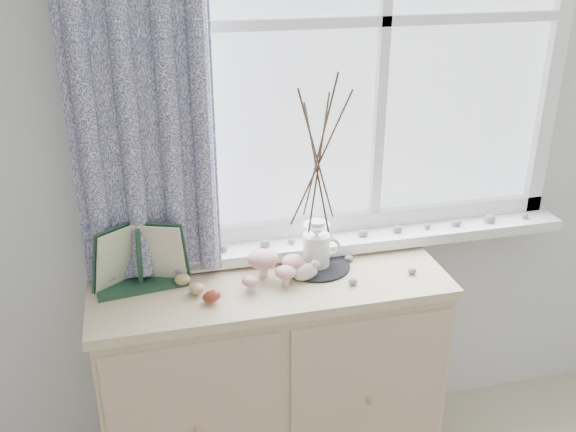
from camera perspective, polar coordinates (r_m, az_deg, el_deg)
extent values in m
cube|color=silver|center=(2.25, 0.68, 7.91)|extent=(4.00, 0.04, 2.60)
cube|color=white|center=(2.26, 8.47, 16.84)|extent=(1.30, 0.01, 1.40)
cube|color=white|center=(2.42, 8.02, -1.81)|extent=(1.45, 0.16, 0.04)
cube|color=#090934|center=(1.98, -13.64, 16.15)|extent=(0.44, 0.06, 1.61)
cube|color=beige|center=(2.42, -1.48, -14.77)|extent=(1.17, 0.43, 0.81)
cube|color=beige|center=(2.18, -1.60, -6.04)|extent=(1.20, 0.45, 0.03)
cube|color=#CAAB8C|center=(2.33, 7.13, -16.90)|extent=(0.55, 0.01, 0.75)
cylinder|color=silver|center=(2.17, -2.21, -4.64)|extent=(0.03, 0.03, 0.07)
ellipsoid|color=#A20508|center=(2.15, -2.22, -3.82)|extent=(0.11, 0.11, 0.06)
cylinder|color=silver|center=(2.13, -0.23, -5.59)|extent=(0.03, 0.03, 0.05)
ellipsoid|color=#A20508|center=(2.12, -0.23, -5.02)|extent=(0.07, 0.07, 0.04)
cylinder|color=silver|center=(2.10, -3.36, -6.22)|extent=(0.03, 0.03, 0.04)
ellipsoid|color=#A20508|center=(2.09, -3.38, -5.78)|extent=(0.06, 0.06, 0.03)
cylinder|color=silver|center=(2.18, 0.49, -4.75)|extent=(0.03, 0.03, 0.05)
ellipsoid|color=#A20508|center=(2.16, 0.49, -4.10)|extent=(0.08, 0.08, 0.05)
ellipsoid|color=tan|center=(2.09, -8.11, -6.38)|extent=(0.05, 0.04, 0.06)
ellipsoid|color=tan|center=(2.15, -9.38, -5.57)|extent=(0.05, 0.04, 0.06)
ellipsoid|color=maroon|center=(2.04, -6.80, -7.09)|extent=(0.05, 0.04, 0.06)
cylinder|color=black|center=(2.25, 2.50, -4.40)|extent=(0.24, 0.24, 0.01)
cylinder|color=white|center=(2.22, 2.53, -3.01)|extent=(0.12, 0.12, 0.11)
cone|color=white|center=(2.19, 2.56, -1.24)|extent=(0.09, 0.09, 0.04)
cylinder|color=white|center=(2.18, 2.57, -0.75)|extent=(0.06, 0.06, 0.03)
torus|color=white|center=(2.23, 3.81, -2.73)|extent=(0.07, 0.04, 0.07)
ellipsoid|color=gray|center=(2.15, 5.81, -5.82)|extent=(0.03, 0.03, 0.02)
ellipsoid|color=gray|center=(2.29, 5.44, -3.77)|extent=(0.03, 0.03, 0.02)
ellipsoid|color=gray|center=(2.24, 10.98, -4.83)|extent=(0.03, 0.03, 0.02)
ellipsoid|color=gray|center=(2.29, 2.27, -3.66)|extent=(0.03, 0.03, 0.02)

